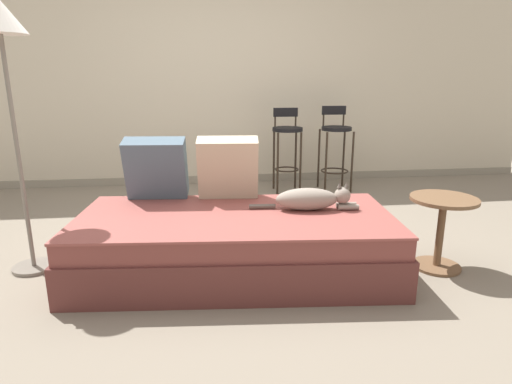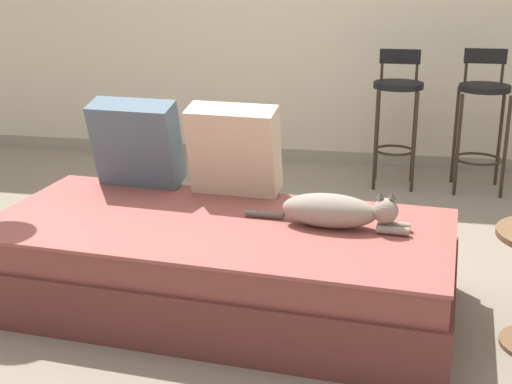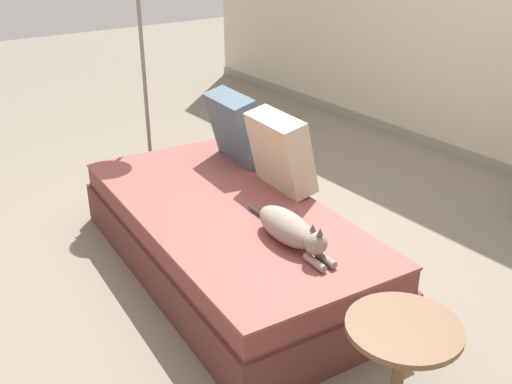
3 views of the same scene
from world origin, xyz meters
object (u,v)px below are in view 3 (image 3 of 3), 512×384
side_table (399,363)px  cat (290,229)px  couch (227,238)px  throw_pillow_corner (236,127)px  throw_pillow_middle (280,152)px

side_table → cat: bearing=170.0°
side_table → couch: bearing=175.3°
couch → throw_pillow_corner: 0.82m
throw_pillow_middle → cat: throw_pillow_middle is taller
couch → side_table: size_ratio=4.28×
cat → couch: bearing=-175.8°
couch → throw_pillow_middle: 0.59m
couch → throw_pillow_middle: size_ratio=4.68×
couch → cat: (0.52, 0.04, 0.27)m
couch → cat: bearing=4.2°
cat → throw_pillow_corner: bearing=159.2°
throw_pillow_corner → side_table: 2.03m
couch → throw_pillow_middle: throw_pillow_middle is taller
couch → side_table: side_table is taller
throw_pillow_corner → side_table: size_ratio=0.91×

